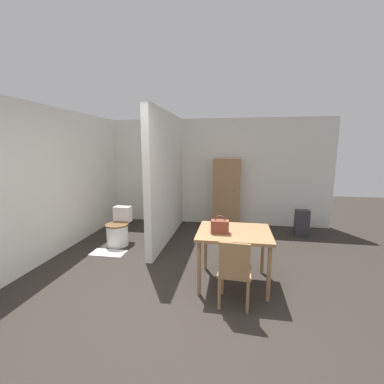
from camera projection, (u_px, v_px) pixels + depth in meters
ground_plane at (169, 321)px, 2.74m from camera, size 16.00×16.00×0.00m
wall_back at (208, 172)px, 6.20m from camera, size 5.69×0.12×2.50m
wall_left at (67, 179)px, 4.72m from camera, size 0.12×4.72×2.50m
partition_wall at (167, 177)px, 5.07m from camera, size 0.12×2.42×2.50m
dining_table at (234, 237)px, 3.41m from camera, size 0.96×0.83×0.74m
wooden_chair at (235, 271)px, 2.92m from camera, size 0.40×0.40×0.81m
toilet at (118, 230)px, 4.88m from camera, size 0.42×0.57×0.69m
handbag at (220, 226)px, 3.30m from camera, size 0.23×0.13×0.24m
wooden_cabinet at (227, 193)px, 5.93m from camera, size 0.60×0.43×1.60m
bath_mat at (108, 253)px, 4.50m from camera, size 0.60×0.31×0.01m
space_heater at (302, 223)px, 5.38m from camera, size 0.28×0.18×0.55m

